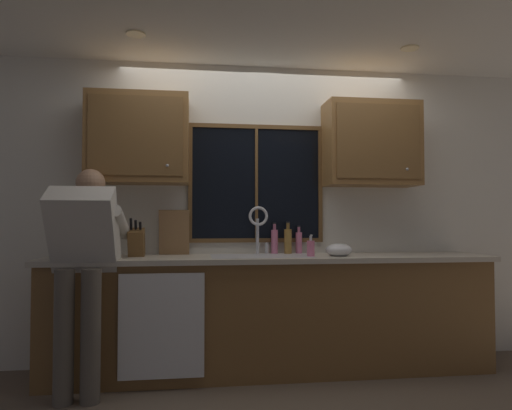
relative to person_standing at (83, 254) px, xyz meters
The scene contains 24 objects.
back_wall 1.57m from the person_standing, 26.51° to the left, with size 5.87×0.12×2.55m, color silver.
ceiling_downlight_left 1.61m from the person_standing, ahead, with size 0.14×0.14×0.01m, color #FFEAB2.
ceiling_downlight_right 2.89m from the person_standing, ahead, with size 0.14×0.14×0.01m, color #FFEAB2.
window_glass 1.54m from the person_standing, 25.64° to the left, with size 1.10×0.02×0.95m, color black.
window_frame_top 1.77m from the person_standing, 25.28° to the left, with size 1.17×0.02×0.04m, color brown.
window_frame_bottom 1.43m from the person_standing, 25.28° to the left, with size 1.17×0.02×0.04m, color brown.
window_frame_left 1.10m from the person_standing, 40.12° to the left, with size 0.04×0.02×0.95m, color brown.
window_frame_right 2.03m from the person_standing, 18.17° to the left, with size 0.04×0.02×0.95m, color brown.
window_mullion_center 1.53m from the person_standing, 25.21° to the left, with size 0.02×0.02×0.95m, color brown.
lower_cabinet_run 1.52m from the person_standing, 13.77° to the left, with size 3.47×0.58×0.88m, color brown.
countertop 1.42m from the person_standing, 12.98° to the left, with size 3.53×0.62×0.04m, color beige.
dishwasher_front 0.74m from the person_standing, ahead, with size 0.60×0.02×0.74m, color white.
upper_cabinet_left 1.05m from the person_standing, 55.78° to the left, with size 0.80×0.36×0.72m.
upper_cabinet_right 2.48m from the person_standing, 11.41° to the left, with size 0.80×0.36×0.72m.
sink 1.34m from the person_standing, 14.25° to the left, with size 0.80×0.46×0.21m.
faucet 1.41m from the person_standing, 21.36° to the left, with size 0.18×0.09×0.40m.
person_standing is the anchor object (origin of this frame).
knife_block 0.49m from the person_standing, 49.84° to the left, with size 0.12×0.18×0.32m.
cutting_board 0.81m from the person_standing, 42.15° to the left, with size 0.25×0.02×0.38m, color #997047.
mixing_bowl 1.92m from the person_standing, ahead, with size 0.21×0.21×0.10m, color silver.
soap_dispenser 1.69m from the person_standing, ahead, with size 0.06×0.07×0.17m.
bottle_green_glass 1.55m from the person_standing, 21.25° to the left, with size 0.06×0.06×0.27m.
bottle_tall_clear 1.64m from the person_standing, 18.78° to the left, with size 0.06×0.06×0.27m.
bottle_amber_small 1.74m from the person_standing, 18.56° to the left, with size 0.05×0.05×0.24m.
Camera 1 is at (-0.61, -3.94, 1.20)m, focal length 32.20 mm.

